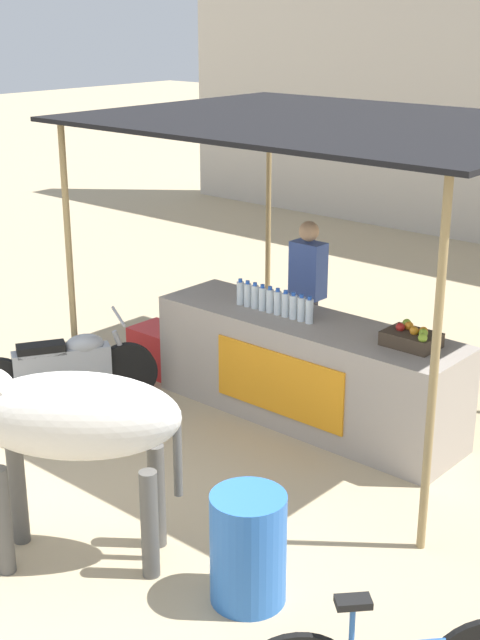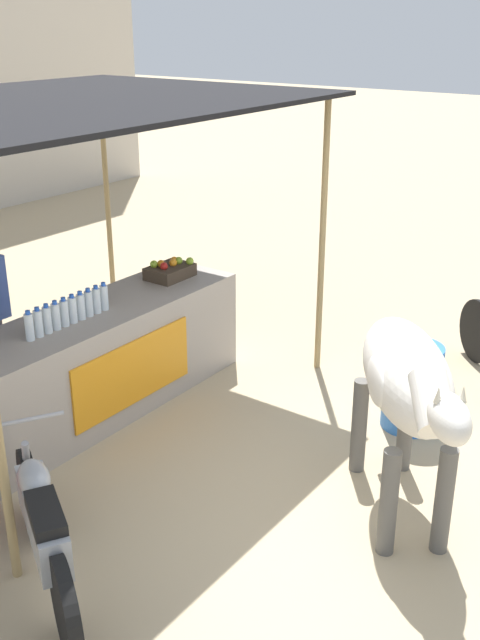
# 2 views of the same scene
# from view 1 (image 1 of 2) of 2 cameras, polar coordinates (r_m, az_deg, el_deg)

# --- Properties ---
(ground_plane) EXTENTS (60.00, 60.00, 0.00)m
(ground_plane) POSITION_cam_1_polar(r_m,az_deg,el_deg) (6.93, -7.15, -12.15)
(ground_plane) COLOR tan
(stall_counter) EXTENTS (3.00, 0.82, 0.96)m
(stall_counter) POSITION_cam_1_polar(r_m,az_deg,el_deg) (8.16, 4.25, -3.21)
(stall_counter) COLOR #9E9389
(stall_counter) RESTS_ON ground
(stall_awning) EXTENTS (4.20, 3.20, 2.70)m
(stall_awning) POSITION_cam_1_polar(r_m,az_deg,el_deg) (7.84, 6.00, 11.87)
(stall_awning) COLOR black
(stall_awning) RESTS_ON ground
(water_bottle_row) EXTENTS (0.88, 0.07, 0.25)m
(water_bottle_row) POSITION_cam_1_polar(r_m,az_deg,el_deg) (8.11, 2.18, 1.20)
(water_bottle_row) COLOR silver
(water_bottle_row) RESTS_ON stall_counter
(fruit_crate) EXTENTS (0.44, 0.32, 0.18)m
(fruit_crate) POSITION_cam_1_polar(r_m,az_deg,el_deg) (7.47, 10.94, -1.13)
(fruit_crate) COLOR #3F3326
(fruit_crate) RESTS_ON stall_counter
(vendor_behind_counter) EXTENTS (0.34, 0.22, 1.65)m
(vendor_behind_counter) POSITION_cam_1_polar(r_m,az_deg,el_deg) (8.91, 4.33, 1.31)
(vendor_behind_counter) COLOR #383842
(vendor_behind_counter) RESTS_ON ground
(cooler_box) EXTENTS (0.60, 0.44, 0.48)m
(cooler_box) POSITION_cam_1_polar(r_m,az_deg,el_deg) (9.29, -5.03, -1.95)
(cooler_box) COLOR red
(cooler_box) RESTS_ON ground
(water_barrel) EXTENTS (0.49, 0.49, 0.75)m
(water_barrel) POSITION_cam_1_polar(r_m,az_deg,el_deg) (5.81, 0.53, -14.39)
(water_barrel) COLOR blue
(water_barrel) RESTS_ON ground
(cow) EXTENTS (1.65, 1.42, 1.44)m
(cow) POSITION_cam_1_polar(r_m,az_deg,el_deg) (5.99, -11.06, -6.41)
(cow) COLOR silver
(cow) RESTS_ON ground
(motorcycle_parked) EXTENTS (1.01, 1.59, 0.90)m
(motorcycle_parked) POSITION_cam_1_polar(r_m,az_deg,el_deg) (8.47, -11.16, -3.03)
(motorcycle_parked) COLOR black
(motorcycle_parked) RESTS_ON ground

